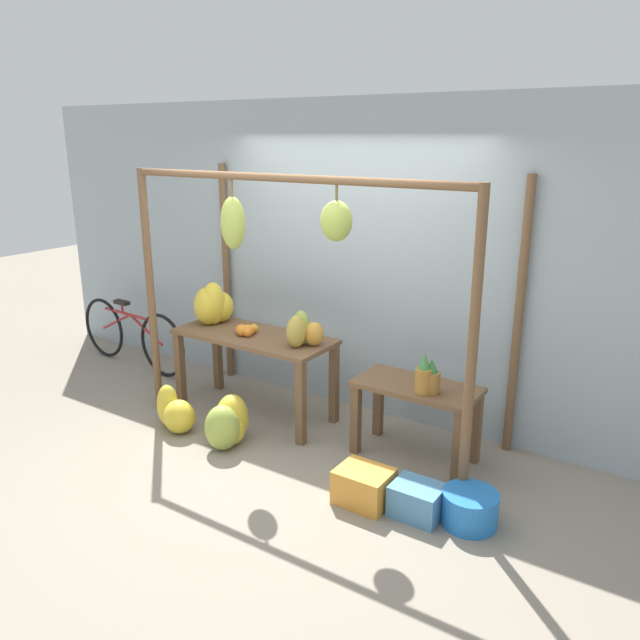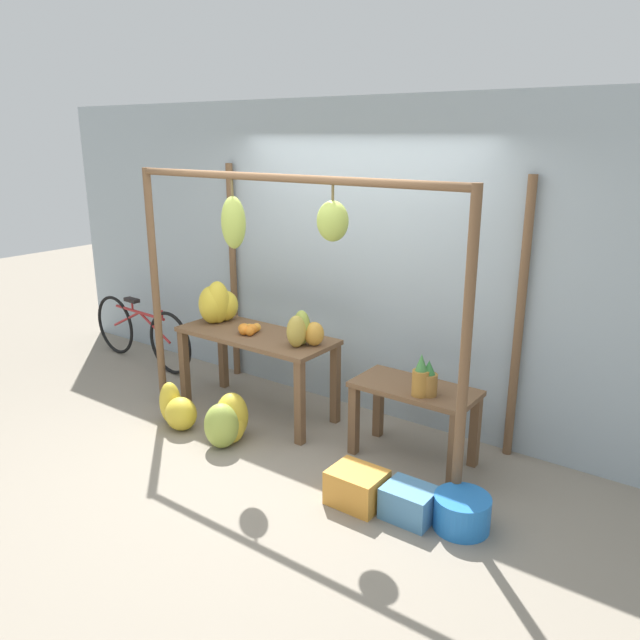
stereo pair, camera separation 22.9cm
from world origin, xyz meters
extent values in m
plane|color=gray|center=(0.00, 0.00, 0.00)|extent=(20.00, 20.00, 0.00)
cube|color=#99A8B2|center=(0.00, 1.36, 1.40)|extent=(8.00, 0.08, 2.80)
cylinder|color=brown|center=(-1.50, 0.26, 1.11)|extent=(0.07, 0.07, 2.22)
cylinder|color=brown|center=(1.50, 0.26, 1.11)|extent=(0.07, 0.07, 2.22)
cylinder|color=brown|center=(-1.50, 1.27, 1.11)|extent=(0.07, 0.07, 2.22)
cylinder|color=brown|center=(1.50, 1.27, 1.11)|extent=(0.07, 0.07, 2.22)
cylinder|color=brown|center=(0.00, 0.26, 2.19)|extent=(3.00, 0.06, 0.06)
cylinder|color=brown|center=(-0.49, 0.26, 2.09)|extent=(0.02, 0.02, 0.13)
ellipsoid|color=#9EB247|center=(-0.49, 0.26, 1.82)|extent=(0.20, 0.18, 0.41)
cylinder|color=brown|center=(0.46, 0.26, 2.10)|extent=(0.02, 0.02, 0.10)
ellipsoid|color=#9EB247|center=(0.46, 0.26, 1.91)|extent=(0.23, 0.21, 0.28)
cube|color=brown|center=(-0.66, 0.66, 0.75)|extent=(1.48, 0.61, 0.04)
cube|color=brown|center=(-1.35, 0.41, 0.37)|extent=(0.07, 0.07, 0.73)
cube|color=brown|center=(0.04, 0.41, 0.37)|extent=(0.07, 0.07, 0.73)
cube|color=brown|center=(-1.35, 0.92, 0.37)|extent=(0.07, 0.07, 0.73)
cube|color=brown|center=(0.04, 0.92, 0.37)|extent=(0.07, 0.07, 0.73)
cube|color=brown|center=(0.92, 0.73, 0.60)|extent=(0.96, 0.48, 0.04)
cube|color=brown|center=(0.48, 0.54, 0.29)|extent=(0.07, 0.07, 0.58)
cube|color=brown|center=(1.35, 0.54, 0.29)|extent=(0.07, 0.07, 0.58)
cube|color=brown|center=(0.48, 0.92, 0.29)|extent=(0.07, 0.07, 0.58)
cube|color=brown|center=(1.35, 0.92, 0.29)|extent=(0.07, 0.07, 0.58)
ellipsoid|color=gold|center=(-1.16, 0.70, 0.97)|extent=(0.22, 0.24, 0.40)
ellipsoid|color=gold|center=(-1.16, 0.80, 0.92)|extent=(0.32, 0.33, 0.29)
ellipsoid|color=gold|center=(-1.21, 0.71, 0.91)|extent=(0.26, 0.28, 0.29)
ellipsoid|color=gold|center=(-1.20, 0.66, 0.95)|extent=(0.30, 0.28, 0.36)
sphere|color=orange|center=(-0.68, 0.71, 0.81)|extent=(0.08, 0.08, 0.08)
sphere|color=orange|center=(-0.71, 0.64, 0.82)|extent=(0.09, 0.09, 0.09)
sphere|color=orange|center=(-0.67, 0.63, 0.82)|extent=(0.09, 0.09, 0.09)
sphere|color=orange|center=(-0.71, 0.57, 0.82)|extent=(0.09, 0.09, 0.09)
sphere|color=orange|center=(-0.69, 0.58, 0.82)|extent=(0.09, 0.09, 0.09)
sphere|color=orange|center=(-0.65, 0.58, 0.82)|extent=(0.09, 0.09, 0.09)
sphere|color=orange|center=(-0.75, 0.62, 0.82)|extent=(0.09, 0.09, 0.09)
sphere|color=orange|center=(-0.74, 0.59, 0.82)|extent=(0.09, 0.09, 0.09)
cylinder|color=olive|center=(1.07, 0.64, 0.71)|extent=(0.14, 0.14, 0.17)
cone|color=#337538|center=(1.07, 0.64, 0.84)|extent=(0.10, 0.10, 0.11)
cylinder|color=#A3702D|center=(1.03, 0.60, 0.72)|extent=(0.13, 0.13, 0.20)
cone|color=#428442|center=(1.03, 0.60, 0.89)|extent=(0.09, 0.09, 0.13)
ellipsoid|color=gold|center=(-0.96, 0.00, 0.15)|extent=(0.32, 0.29, 0.30)
ellipsoid|color=gold|center=(-1.13, 0.03, 0.20)|extent=(0.22, 0.20, 0.39)
ellipsoid|color=gold|center=(-0.45, 0.08, 0.15)|extent=(0.32, 0.30, 0.30)
ellipsoid|color=gold|center=(-0.47, 0.13, 0.21)|extent=(0.29, 0.32, 0.42)
ellipsoid|color=gold|center=(-0.47, 0.09, 0.17)|extent=(0.27, 0.25, 0.35)
ellipsoid|color=#9EB247|center=(-0.45, -0.02, 0.19)|extent=(0.38, 0.37, 0.38)
cube|color=orange|center=(0.90, -0.05, 0.13)|extent=(0.37, 0.31, 0.25)
cylinder|color=blue|center=(1.61, 0.11, 0.12)|extent=(0.37, 0.37, 0.23)
torus|color=black|center=(-3.10, 0.92, 0.35)|extent=(0.69, 0.08, 0.69)
torus|color=black|center=(-2.07, 0.85, 0.35)|extent=(0.69, 0.08, 0.69)
cylinder|color=maroon|center=(-2.59, 0.89, 0.59)|extent=(0.88, 0.09, 0.03)
cylinder|color=maroon|center=(-2.84, 0.90, 0.47)|extent=(0.53, 0.06, 0.27)
cylinder|color=maroon|center=(-2.33, 0.87, 0.47)|extent=(0.53, 0.06, 0.27)
cylinder|color=maroon|center=(-2.72, 0.89, 0.64)|extent=(0.02, 0.02, 0.10)
cube|color=black|center=(-2.72, 0.89, 0.71)|extent=(0.20, 0.09, 0.04)
cylinder|color=maroon|center=(-2.17, 0.86, 0.64)|extent=(0.02, 0.02, 0.10)
ellipsoid|color=#B2993D|center=(-0.13, 0.58, 0.91)|extent=(0.21, 0.22, 0.28)
ellipsoid|color=gold|center=(-0.03, 0.70, 0.88)|extent=(0.22, 0.22, 0.21)
ellipsoid|color=#93A33D|center=(-0.14, 0.67, 0.92)|extent=(0.23, 0.22, 0.30)
ellipsoid|color=#B2993D|center=(-0.15, 0.62, 0.88)|extent=(0.19, 0.18, 0.22)
cube|color=#4C84B2|center=(1.28, 0.01, 0.11)|extent=(0.34, 0.27, 0.23)
camera|label=1|loc=(2.76, -3.43, 2.49)|focal=35.00mm
camera|label=2|loc=(2.95, -3.30, 2.49)|focal=35.00mm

